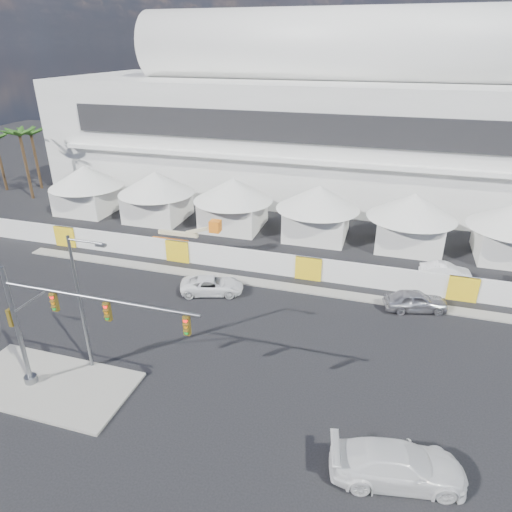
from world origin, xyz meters
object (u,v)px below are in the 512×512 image
(sedan_silver, at_px, (416,301))
(pickup_curb, at_px, (212,285))
(traffic_mast, at_px, (53,328))
(streetlight_median, at_px, (82,296))
(lot_car_a, at_px, (445,272))
(pickup_near, at_px, (398,464))
(boom_lift, at_px, (174,243))

(sedan_silver, relative_size, pickup_curb, 0.93)
(traffic_mast, xyz_separation_m, streetlight_median, (0.29, 2.33, 0.70))
(lot_car_a, bearing_deg, traffic_mast, 129.82)
(lot_car_a, bearing_deg, streetlight_median, 126.84)
(pickup_near, bearing_deg, sedan_silver, -14.49)
(pickup_curb, distance_m, streetlight_median, 12.09)
(pickup_curb, bearing_deg, traffic_mast, 146.51)
(boom_lift, bearing_deg, lot_car_a, 3.70)
(streetlight_median, bearing_deg, traffic_mast, -97.12)
(lot_car_a, bearing_deg, sedan_silver, 152.83)
(sedan_silver, bearing_deg, traffic_mast, 112.87)
(sedan_silver, height_order, boom_lift, boom_lift)
(pickup_near, bearing_deg, traffic_mast, 77.72)
(pickup_near, height_order, traffic_mast, traffic_mast)
(pickup_curb, height_order, pickup_near, pickup_near)
(sedan_silver, bearing_deg, streetlight_median, 108.71)
(pickup_near, relative_size, traffic_mast, 0.53)
(sedan_silver, relative_size, pickup_near, 0.75)
(boom_lift, bearing_deg, streetlight_median, -81.19)
(streetlight_median, distance_m, boom_lift, 17.45)
(sedan_silver, distance_m, traffic_mast, 24.62)
(streetlight_median, bearing_deg, pickup_near, -8.90)
(sedan_silver, xyz_separation_m, pickup_curb, (-15.42, -2.00, -0.09))
(pickup_near, height_order, lot_car_a, pickup_near)
(pickup_near, distance_m, streetlight_median, 18.56)
(sedan_silver, height_order, traffic_mast, traffic_mast)
(traffic_mast, bearing_deg, boom_lift, 97.59)
(pickup_curb, xyz_separation_m, pickup_near, (14.42, -13.52, 0.20))
(pickup_near, bearing_deg, pickup_curb, 36.04)
(lot_car_a, height_order, streetlight_median, streetlight_median)
(pickup_near, relative_size, streetlight_median, 0.71)
(sedan_silver, distance_m, pickup_curb, 15.55)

